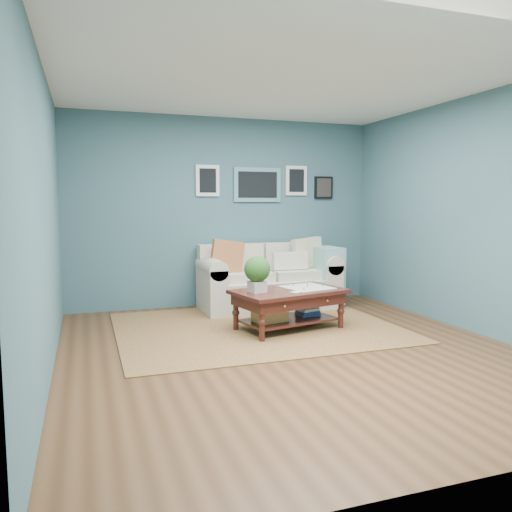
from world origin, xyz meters
name	(u,v)px	position (x,y,z in m)	size (l,w,h in m)	color
room_shell	(292,215)	(0.01, 0.06, 1.36)	(5.00, 5.02, 2.70)	brown
area_rug	(256,327)	(-0.04, 0.99, 0.01)	(3.24, 2.59, 0.01)	brown
loveseat	(273,279)	(0.57, 2.03, 0.41)	(1.96, 0.89, 1.01)	beige
coffee_table	(284,297)	(0.22, 0.78, 0.39)	(1.40, 1.00, 0.89)	#35140E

